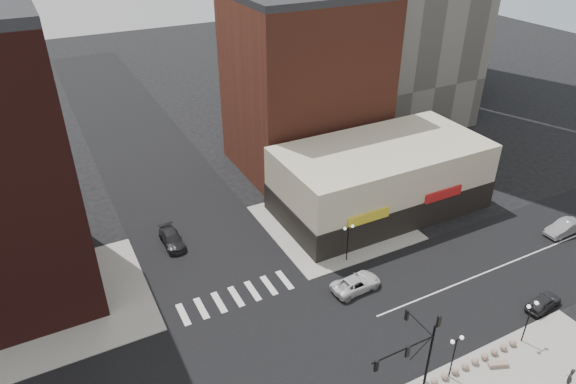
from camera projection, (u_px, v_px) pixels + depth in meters
ground at (276, 357)px, 41.59m from camera, size 240.00×240.00×0.00m
road_ew at (276, 357)px, 41.58m from camera, size 200.00×14.00×0.02m
road_ns at (276, 357)px, 41.58m from camera, size 14.00×200.00×0.02m
sidewalk_nw at (64, 304)px, 46.87m from camera, size 15.00×15.00×0.12m
sidewalk_ne at (333, 222)px, 58.42m from camera, size 15.00×15.00×0.12m
building_ne_midrise at (305, 86)px, 66.16m from camera, size 18.00×15.00×22.00m
building_ne_row at (380, 183)px, 59.76m from camera, size 24.20×12.20×8.00m
traffic_signal at (417, 348)px, 35.97m from camera, size 5.59×3.09×7.77m
street_lamp_se_a at (455, 348)px, 38.18m from camera, size 1.22×0.32×4.16m
street_lamp_se_b at (530, 312)px, 41.37m from camera, size 1.22×0.32×4.16m
street_lamp_ne at (348, 234)px, 50.82m from camera, size 1.22×0.32×4.16m
bollard_row at (475, 361)px, 40.72m from camera, size 8.97×0.57×0.57m
white_suv at (356, 283)px, 48.39m from camera, size 5.12×2.63×1.38m
dark_sedan_east at (544, 302)px, 46.22m from camera, size 4.07×2.05×1.33m
silver_sedan at (564, 228)px, 56.26m from camera, size 4.72×1.69×1.55m
dark_sedan_north at (172, 239)px, 54.54m from camera, size 2.03×4.85×1.40m
pedestrian at (570, 377)px, 38.68m from camera, size 0.74×0.63×1.71m
stone_bench at (498, 364)px, 40.58m from camera, size 1.70×1.07×0.38m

